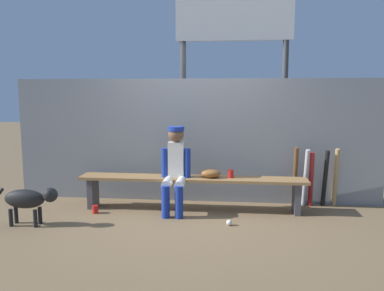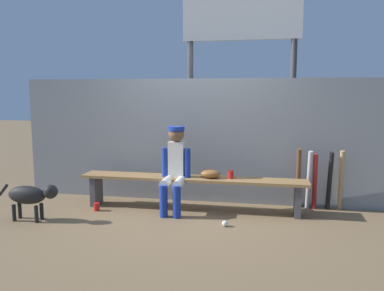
% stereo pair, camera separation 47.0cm
% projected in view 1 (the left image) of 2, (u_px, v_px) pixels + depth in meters
% --- Properties ---
extents(ground_plane, '(30.00, 30.00, 0.00)m').
position_uv_depth(ground_plane, '(192.00, 210.00, 5.56)').
color(ground_plane, brown).
extents(chainlink_fence, '(5.52, 0.03, 1.86)m').
position_uv_depth(chainlink_fence, '(195.00, 141.00, 5.90)').
color(chainlink_fence, gray).
rests_on(chainlink_fence, ground_plane).
extents(dugout_bench, '(3.19, 0.36, 0.47)m').
position_uv_depth(dugout_bench, '(192.00, 184.00, 5.50)').
color(dugout_bench, olive).
rests_on(dugout_bench, ground_plane).
extents(player_seated, '(0.41, 0.55, 1.19)m').
position_uv_depth(player_seated, '(175.00, 166.00, 5.38)').
color(player_seated, silver).
rests_on(player_seated, ground_plane).
extents(baseball_glove, '(0.28, 0.20, 0.12)m').
position_uv_depth(baseball_glove, '(211.00, 173.00, 5.46)').
color(baseball_glove, brown).
rests_on(baseball_glove, dugout_bench).
extents(bat_wood_dark, '(0.09, 0.26, 0.89)m').
position_uv_depth(bat_wood_dark, '(295.00, 176.00, 5.68)').
color(bat_wood_dark, brown).
rests_on(bat_wood_dark, ground_plane).
extents(bat_aluminum_silver, '(0.06, 0.26, 0.87)m').
position_uv_depth(bat_aluminum_silver, '(306.00, 178.00, 5.63)').
color(bat_aluminum_silver, '#B7B7BC').
rests_on(bat_aluminum_silver, ground_plane).
extents(bat_aluminum_red, '(0.09, 0.22, 0.82)m').
position_uv_depth(bat_aluminum_red, '(311.00, 180.00, 5.64)').
color(bat_aluminum_red, '#B22323').
rests_on(bat_aluminum_red, ground_plane).
extents(bat_aluminum_black, '(0.07, 0.21, 0.85)m').
position_uv_depth(bat_aluminum_black, '(325.00, 178.00, 5.65)').
color(bat_aluminum_black, black).
rests_on(bat_aluminum_black, ground_plane).
extents(bat_wood_tan, '(0.09, 0.21, 0.87)m').
position_uv_depth(bat_wood_tan, '(336.00, 177.00, 5.66)').
color(bat_wood_tan, tan).
rests_on(bat_wood_tan, ground_plane).
extents(baseball, '(0.07, 0.07, 0.07)m').
position_uv_depth(baseball, '(229.00, 223.00, 4.91)').
color(baseball, white).
rests_on(baseball, ground_plane).
extents(cup_on_ground, '(0.08, 0.08, 0.11)m').
position_uv_depth(cup_on_ground, '(95.00, 209.00, 5.40)').
color(cup_on_ground, red).
rests_on(cup_on_ground, ground_plane).
extents(cup_on_bench, '(0.08, 0.08, 0.11)m').
position_uv_depth(cup_on_bench, '(231.00, 174.00, 5.45)').
color(cup_on_bench, red).
rests_on(cup_on_bench, dugout_bench).
extents(scoreboard, '(2.22, 0.27, 3.55)m').
position_uv_depth(scoreboard, '(238.00, 42.00, 6.51)').
color(scoreboard, '#3F3F42').
rests_on(scoreboard, ground_plane).
extents(dog, '(0.84, 0.20, 0.49)m').
position_uv_depth(dog, '(29.00, 199.00, 4.87)').
color(dog, black).
rests_on(dog, ground_plane).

